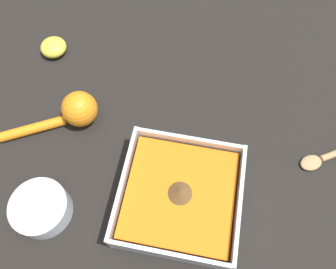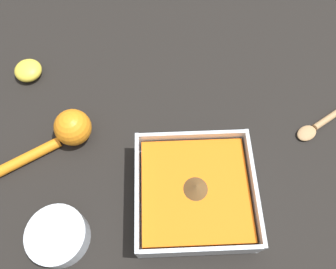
{
  "view_description": "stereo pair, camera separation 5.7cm",
  "coord_description": "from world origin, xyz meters",
  "px_view_note": "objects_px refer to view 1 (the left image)",
  "views": [
    {
      "loc": [
        0.14,
        0.02,
        0.55
      ],
      "look_at": [
        -0.1,
        -0.03,
        0.03
      ],
      "focal_mm": 35.0,
      "sensor_mm": 36.0,
      "label": 1
    },
    {
      "loc": [
        0.15,
        -0.04,
        0.55
      ],
      "look_at": [
        -0.1,
        -0.03,
        0.03
      ],
      "focal_mm": 35.0,
      "sensor_mm": 36.0,
      "label": 2
    }
  ],
  "objects_px": {
    "lemon_half": "(53,47)",
    "lemon_squeezer": "(74,112)",
    "square_dish": "(179,198)",
    "spice_bowl": "(42,209)"
  },
  "relations": [
    {
      "from": "square_dish",
      "to": "lemon_squeezer",
      "type": "distance_m",
      "value": 0.25
    },
    {
      "from": "lemon_squeezer",
      "to": "lemon_half",
      "type": "distance_m",
      "value": 0.18
    },
    {
      "from": "square_dish",
      "to": "lemon_squeezer",
      "type": "height_order",
      "value": "square_dish"
    },
    {
      "from": "lemon_half",
      "to": "square_dish",
      "type": "bearing_deg",
      "value": 49.4
    },
    {
      "from": "spice_bowl",
      "to": "lemon_half",
      "type": "bearing_deg",
      "value": -163.51
    },
    {
      "from": "lemon_half",
      "to": "lemon_squeezer",
      "type": "bearing_deg",
      "value": 32.96
    },
    {
      "from": "square_dish",
      "to": "spice_bowl",
      "type": "height_order",
      "value": "square_dish"
    },
    {
      "from": "square_dish",
      "to": "lemon_half",
      "type": "relative_size",
      "value": 3.52
    },
    {
      "from": "lemon_squeezer",
      "to": "spice_bowl",
      "type": "bearing_deg",
      "value": -118.41
    },
    {
      "from": "lemon_squeezer",
      "to": "square_dish",
      "type": "bearing_deg",
      "value": -57.63
    }
  ]
}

